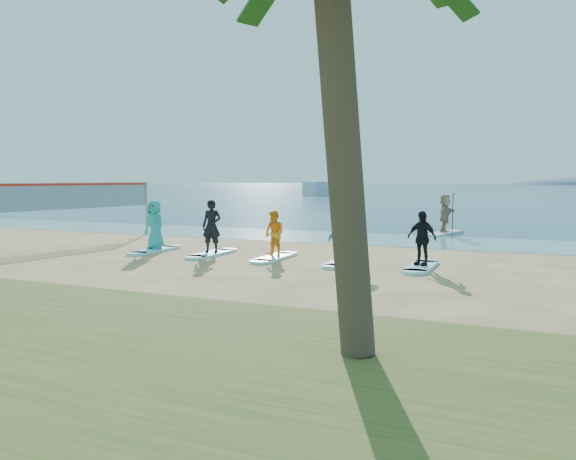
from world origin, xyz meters
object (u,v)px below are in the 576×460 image
at_px(student_2, 274,234).
at_px(surfboard_4, 421,267).
at_px(surfboard_0, 155,250).
at_px(surfboard_2, 274,258).
at_px(paddleboarder, 445,213).
at_px(student_4, 422,238).
at_px(surfboard_3, 344,262).
at_px(student_0, 155,225).
at_px(boat_offshore_a, 323,195).
at_px(volleyball_net, 65,197).
at_px(paddleboard, 445,233).
at_px(student_3, 344,232).
at_px(surfboard_1, 212,254).
at_px(student_1, 212,226).

height_order(student_2, surfboard_4, student_2).
height_order(surfboard_0, surfboard_2, same).
xyz_separation_m(paddleboarder, surfboard_0, (-8.78, -10.65, -0.97)).
bearing_deg(student_4, surfboard_2, -159.75).
xyz_separation_m(surfboard_0, surfboard_3, (7.21, 0.00, 0.00)).
bearing_deg(surfboard_2, student_0, 180.00).
relative_size(boat_offshore_a, surfboard_0, 3.38).
bearing_deg(student_4, volleyball_net, -162.08).
distance_m(paddleboard, student_3, 10.80).
height_order(volleyball_net, student_4, volleyball_net).
bearing_deg(student_2, paddleboarder, 88.52).
xyz_separation_m(student_2, surfboard_3, (2.40, 0.00, -0.80)).
bearing_deg(student_4, student_0, -159.75).
distance_m(surfboard_3, student_4, 2.55).
distance_m(volleyball_net, student_3, 12.15).
height_order(surfboard_1, student_4, student_4).
height_order(student_0, surfboard_4, student_0).
bearing_deg(boat_offshore_a, student_1, -56.89).
distance_m(boat_offshore_a, surfboard_2, 73.52).
bearing_deg(student_3, surfboard_2, -162.73).
bearing_deg(paddleboarder, surfboard_1, 156.76).
distance_m(volleyball_net, surfboard_2, 9.90).
bearing_deg(student_3, paddleboard, 98.89).
relative_size(paddleboarder, student_0, 1.01).
distance_m(surfboard_4, student_4, 0.85).
height_order(student_1, surfboard_3, student_1).
distance_m(volleyball_net, paddleboarder, 17.00).
xyz_separation_m(surfboard_1, student_4, (7.21, 0.00, 0.85)).
bearing_deg(boat_offshore_a, student_4, -51.63).
distance_m(paddleboarder, student_1, 12.41).
height_order(boat_offshore_a, student_0, student_0).
bearing_deg(student_4, student_1, -159.75).
distance_m(paddleboard, student_1, 12.45).
xyz_separation_m(paddleboard, surfboard_1, (-6.37, -10.65, -0.01)).
xyz_separation_m(volleyball_net, student_4, (14.51, -0.59, -1.01)).
height_order(paddleboard, boat_offshore_a, boat_offshore_a).
distance_m(paddleboarder, boat_offshore_a, 65.14).
relative_size(paddleboard, student_2, 1.99).
bearing_deg(volleyball_net, surfboard_3, -2.80).
bearing_deg(student_0, student_1, 13.86).
relative_size(student_3, surfboard_4, 0.81).
height_order(boat_offshore_a, surfboard_4, boat_offshore_a).
bearing_deg(student_3, student_1, -162.73).
relative_size(student_0, surfboard_4, 0.81).
bearing_deg(paddleboarder, student_1, 156.76).
distance_m(paddleboard, student_0, 13.83).
bearing_deg(student_1, surfboard_0, 168.69).
relative_size(boat_offshore_a, surfboard_2, 3.38).
height_order(surfboard_0, student_2, student_2).
bearing_deg(student_0, surfboard_1, 13.86).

